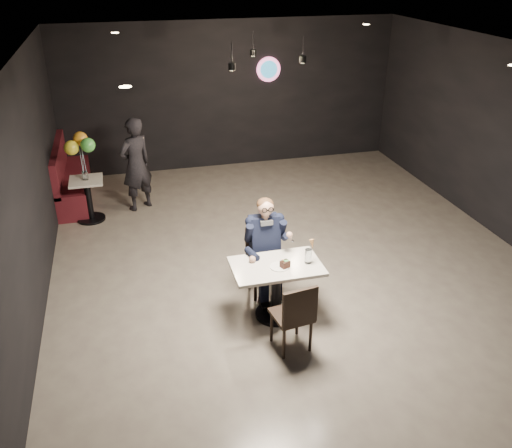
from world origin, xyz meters
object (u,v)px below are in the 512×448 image
object	(u,v)px
chair_near	(291,314)
chair_far	(264,263)
main_table	(276,291)
passerby	(136,164)
seated_man	(265,246)
side_table	(89,202)
sundae_glass	(308,256)
balloon_vase	(85,176)
booth_bench	(72,172)

from	to	relation	value
chair_near	chair_far	bearing A→B (deg)	81.67
main_table	passerby	world-z (taller)	passerby
chair_near	passerby	world-z (taller)	passerby
chair_far	seated_man	world-z (taller)	seated_man
seated_man	side_table	size ratio (longest dim) A/B	2.11
chair_far	seated_man	distance (m)	0.26
chair_far	side_table	size ratio (longest dim) A/B	1.35
seated_man	chair_near	bearing A→B (deg)	-90.00
sundae_glass	passerby	xyz separation A→B (m)	(-1.85, 3.78, -0.01)
sundae_glass	side_table	world-z (taller)	sundae_glass
sundae_glass	chair_far	bearing A→B (deg)	122.96
main_table	seated_man	world-z (taller)	seated_man
chair_far	balloon_vase	world-z (taller)	chair_far
booth_bench	side_table	world-z (taller)	booth_bench
passerby	booth_bench	bearing A→B (deg)	-63.20
side_table	balloon_vase	size ratio (longest dim) A/B	4.80
chair_far	balloon_vase	bearing A→B (deg)	128.64
side_table	seated_man	bearing A→B (deg)	-51.36
booth_bench	side_table	distance (m)	1.06
sundae_glass	balloon_vase	xyz separation A→B (m)	(-2.71, 3.50, -0.02)
sundae_glass	balloon_vase	distance (m)	4.42
seated_man	booth_bench	size ratio (longest dim) A/B	0.68
booth_bench	balloon_vase	xyz separation A→B (m)	(0.30, -1.00, 0.29)
chair_near	side_table	xyz separation A→B (m)	(-2.32, 4.07, -0.12)
sundae_glass	chair_near	bearing A→B (deg)	-124.06
main_table	booth_bench	distance (m)	5.17
main_table	sundae_glass	size ratio (longest dim) A/B	5.86
chair_far	side_table	distance (m)	3.72
sundae_glass	balloon_vase	bearing A→B (deg)	127.73
main_table	chair_far	xyz separation A→B (m)	(0.00, 0.55, 0.09)
booth_bench	main_table	bearing A→B (deg)	-59.53
sundae_glass	booth_bench	bearing A→B (deg)	123.76
main_table	chair_near	xyz separation A→B (m)	(0.00, -0.62, 0.09)
chair_near	main_table	bearing A→B (deg)	81.67
chair_far	seated_man	xyz separation A→B (m)	(0.00, 0.00, 0.26)
balloon_vase	chair_near	bearing A→B (deg)	-60.35
chair_near	seated_man	bearing A→B (deg)	81.67
seated_man	side_table	distance (m)	3.73
main_table	side_table	world-z (taller)	main_table
main_table	passerby	bearing A→B (deg)	111.43
booth_bench	balloon_vase	distance (m)	1.08
main_table	booth_bench	xyz separation A→B (m)	(-2.62, 4.45, 0.15)
booth_bench	balloon_vase	size ratio (longest dim) A/B	14.85
passerby	chair_far	bearing A→B (deg)	83.31
chair_far	passerby	bearing A→B (deg)	114.71
sundae_glass	booth_bench	xyz separation A→B (m)	(-3.01, 4.50, -0.32)
chair_near	side_table	distance (m)	4.69
booth_bench	side_table	xyz separation A→B (m)	(0.30, -1.00, -0.19)
sundae_glass	side_table	distance (m)	4.45
chair_far	side_table	world-z (taller)	chair_far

